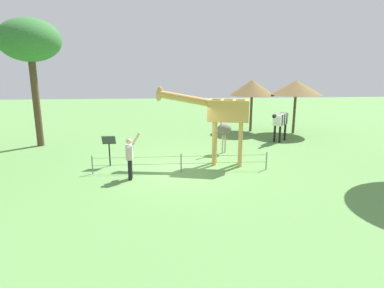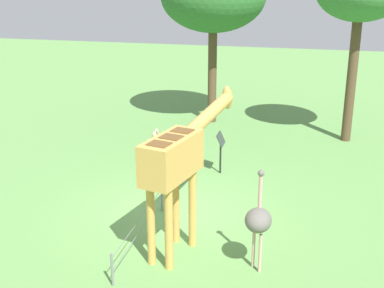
% 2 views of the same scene
% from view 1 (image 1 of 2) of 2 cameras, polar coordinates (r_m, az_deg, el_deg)
% --- Properties ---
extents(ground_plane, '(60.00, 60.00, 0.00)m').
position_cam_1_polar(ground_plane, '(13.55, -1.94, -4.50)').
color(ground_plane, '#60934C').
extents(giraffe, '(3.99, 1.40, 3.34)m').
position_cam_1_polar(giraffe, '(13.90, 4.83, 5.34)').
color(giraffe, gold).
rests_on(giraffe, ground_plane).
extents(visitor, '(0.54, 0.58, 1.77)m').
position_cam_1_polar(visitor, '(12.42, -10.75, -2.06)').
color(visitor, black).
rests_on(visitor, ground_plane).
extents(zebra, '(1.39, 1.58, 1.66)m').
position_cam_1_polar(zebra, '(19.01, 15.05, 3.90)').
color(zebra, black).
rests_on(zebra, ground_plane).
extents(ostrich, '(0.70, 0.56, 2.25)m').
position_cam_1_polar(ostrich, '(15.94, 5.59, 2.56)').
color(ostrich, '#CC9E93').
rests_on(ostrich, ground_plane).
extents(shade_hut_near, '(3.13, 3.13, 3.30)m').
position_cam_1_polar(shade_hut_near, '(21.39, 17.63, 9.32)').
color(shade_hut_near, brown).
rests_on(shade_hut_near, ground_plane).
extents(shade_hut_far, '(2.87, 2.87, 3.31)m').
position_cam_1_polar(shade_hut_far, '(21.42, 10.39, 9.60)').
color(shade_hut_far, brown).
rests_on(shade_hut_far, ground_plane).
extents(tree_east, '(3.05, 3.05, 6.48)m').
position_cam_1_polar(tree_east, '(18.93, -26.36, 15.62)').
color(tree_east, brown).
rests_on(tree_east, ground_plane).
extents(info_sign, '(0.56, 0.21, 1.32)m').
position_cam_1_polar(info_sign, '(14.25, -14.21, -0.04)').
color(info_sign, black).
rests_on(info_sign, ground_plane).
extents(wire_fence, '(7.05, 0.05, 0.75)m').
position_cam_1_polar(wire_fence, '(13.20, -1.91, -3.14)').
color(wire_fence, slate).
rests_on(wire_fence, ground_plane).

